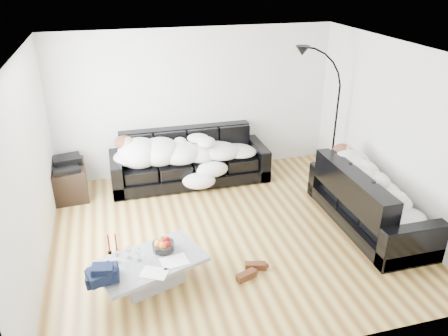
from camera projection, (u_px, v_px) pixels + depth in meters
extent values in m
plane|color=brown|center=(229.00, 232.00, 6.38)|extent=(5.00, 5.00, 0.00)
cube|color=silver|center=(196.00, 103.00, 7.78)|extent=(5.00, 0.02, 2.60)
cube|color=silver|center=(30.00, 171.00, 5.24)|extent=(0.02, 4.50, 2.60)
cube|color=silver|center=(394.00, 133.00, 6.40)|extent=(0.02, 4.50, 2.60)
plane|color=white|center=(230.00, 51.00, 5.26)|extent=(5.00, 5.00, 0.00)
cube|color=black|center=(190.00, 158.00, 7.68)|extent=(2.73, 0.95, 0.89)
cube|color=black|center=(371.00, 198.00, 6.39)|extent=(0.95, 2.21, 0.89)
ellipsoid|color=#0A472C|center=(346.00, 163.00, 6.85)|extent=(0.42, 0.38, 0.20)
cube|color=#939699|center=(151.00, 272.00, 5.28)|extent=(1.42, 1.10, 0.36)
cylinder|color=white|center=(163.00, 244.00, 5.34)|extent=(0.34, 0.34, 0.17)
cylinder|color=white|center=(129.00, 252.00, 5.19)|extent=(0.08, 0.08, 0.17)
cylinder|color=white|center=(118.00, 257.00, 5.10)|extent=(0.09, 0.09, 0.18)
cylinder|color=white|center=(139.00, 255.00, 5.15)|extent=(0.08, 0.08, 0.17)
cylinder|color=maroon|center=(109.00, 244.00, 5.26)|extent=(0.06, 0.06, 0.26)
cylinder|color=maroon|center=(116.00, 243.00, 5.29)|extent=(0.06, 0.06, 0.26)
cube|color=silver|center=(174.00, 261.00, 5.17)|extent=(0.35, 0.29, 0.01)
cube|color=silver|center=(154.00, 273.00, 4.97)|extent=(0.36, 0.33, 0.01)
cube|color=black|center=(70.00, 181.00, 7.27)|extent=(0.59, 0.82, 0.54)
cube|color=black|center=(67.00, 163.00, 7.12)|extent=(0.50, 0.42, 0.13)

